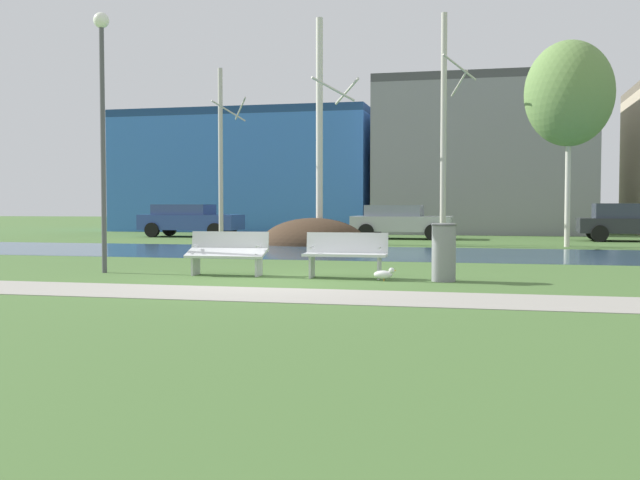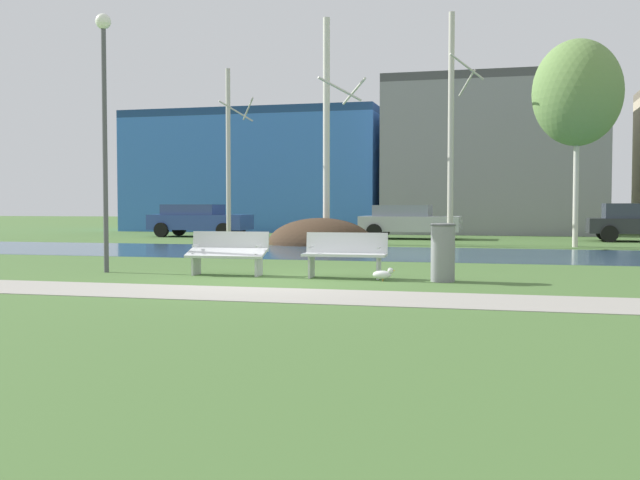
% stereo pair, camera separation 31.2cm
% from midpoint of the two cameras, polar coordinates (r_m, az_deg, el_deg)
% --- Properties ---
extents(ground_plane, '(120.00, 120.00, 0.00)m').
position_cam_midpoint_polar(ground_plane, '(23.44, 4.16, -0.76)').
color(ground_plane, '#476B33').
extents(paved_path_strip, '(60.00, 1.82, 0.01)m').
position_cam_midpoint_polar(paved_path_strip, '(11.91, -6.02, -4.08)').
color(paved_path_strip, '#9E998E').
rests_on(paved_path_strip, ground).
extents(river_band, '(80.00, 6.37, 0.01)m').
position_cam_midpoint_polar(river_band, '(21.99, 3.48, -0.97)').
color(river_band, '#33516B').
rests_on(river_band, ground).
extents(soil_mound, '(3.84, 3.10, 1.89)m').
position_cam_midpoint_polar(soil_mound, '(26.61, 0.38, -0.34)').
color(soil_mound, '#423021').
rests_on(soil_mound, ground).
extents(bench_left, '(1.62, 0.62, 0.87)m').
position_cam_midpoint_polar(bench_left, '(15.03, -6.47, -0.89)').
color(bench_left, silver).
rests_on(bench_left, ground).
extents(bench_right, '(1.62, 0.63, 0.87)m').
position_cam_midpoint_polar(bench_right, '(14.36, 2.55, -1.04)').
color(bench_right, silver).
rests_on(bench_right, ground).
extents(trash_bin, '(0.47, 0.47, 1.07)m').
position_cam_midpoint_polar(trash_bin, '(13.89, 9.99, -0.87)').
color(trash_bin, gray).
rests_on(trash_bin, ground).
extents(seagull, '(0.42, 0.16, 0.25)m').
position_cam_midpoint_polar(seagull, '(13.83, 5.49, -2.61)').
color(seagull, white).
rests_on(seagull, ground).
extents(streetlamp, '(0.32, 0.32, 5.34)m').
position_cam_midpoint_polar(streetlamp, '(16.26, -15.59, 10.22)').
color(streetlamp, '#4C4C51').
rests_on(streetlamp, ground).
extents(birch_far_left, '(1.15, 2.07, 6.50)m').
position_cam_midpoint_polar(birch_far_left, '(28.39, -6.64, 6.58)').
color(birch_far_left, '#BCB7A8').
rests_on(birch_far_left, ground).
extents(birch_left, '(1.60, 2.76, 8.01)m').
position_cam_midpoint_polar(birch_left, '(26.77, 0.92, 8.43)').
color(birch_left, beige).
rests_on(birch_left, ground).
extents(birch_center_left, '(1.24, 1.95, 8.16)m').
position_cam_midpoint_polar(birch_center_left, '(27.03, 10.33, 8.49)').
color(birch_center_left, '#BCB7A8').
rests_on(birch_center_left, ground).
extents(birch_center, '(2.92, 2.92, 6.87)m').
position_cam_midpoint_polar(birch_center, '(26.59, 19.36, 10.53)').
color(birch_center, beige).
rests_on(birch_center, ground).
extents(parked_van_nearest_blue, '(4.43, 2.01, 1.43)m').
position_cam_midpoint_polar(parked_van_nearest_blue, '(33.52, -8.98, 1.56)').
color(parked_van_nearest_blue, '#2D4793').
rests_on(parked_van_nearest_blue, ground).
extents(parked_sedan_second_silver, '(4.10, 2.16, 1.40)m').
position_cam_midpoint_polar(parked_sedan_second_silver, '(31.15, 7.06, 1.46)').
color(parked_sedan_second_silver, '#B2B5BC').
rests_on(parked_sedan_second_silver, ground).
extents(building_blue_store, '(13.82, 6.12, 6.44)m').
position_cam_midpoint_polar(building_blue_store, '(41.38, -4.49, 5.19)').
color(building_blue_store, '#3870C6').
rests_on(building_blue_store, ground).
extents(building_grey_warehouse, '(10.36, 9.33, 7.61)m').
position_cam_midpoint_polar(building_grey_warehouse, '(39.89, 13.33, 6.06)').
color(building_grey_warehouse, gray).
rests_on(building_grey_warehouse, ground).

